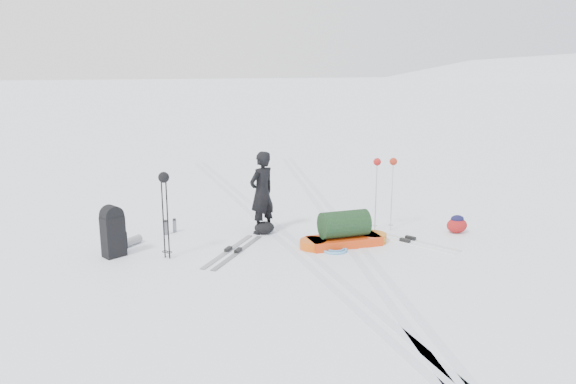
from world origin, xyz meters
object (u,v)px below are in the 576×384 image
pulk_sled (344,232)px  expedition_rucksack (115,232)px  skier (262,193)px  ski_poles_black (164,188)px

pulk_sled → expedition_rucksack: bearing=168.7°
skier → expedition_rucksack: skier is taller
pulk_sled → expedition_rucksack: 4.01m
pulk_sled → expedition_rucksack: size_ratio=1.81×
skier → ski_poles_black: size_ratio=1.08×
skier → ski_poles_black: skier is taller
skier → expedition_rucksack: bearing=-19.4°
skier → expedition_rucksack: size_ratio=1.71×
pulk_sled → ski_poles_black: bearing=173.7°
skier → ski_poles_black: 2.16m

